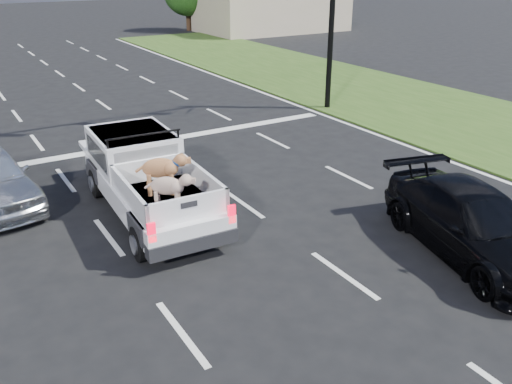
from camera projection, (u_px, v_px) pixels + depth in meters
ground at (269, 302)px, 9.90m from camera, size 160.00×160.00×0.00m
road_markings at (142, 184)px, 15.05m from camera, size 17.75×60.00×0.01m
grass_shoulder_right at (470, 121)px, 20.81m from camera, size 8.00×60.00×0.06m
building_right at (272, 9)px, 46.36m from camera, size 12.00×7.00×3.60m
pickup_truck at (147, 177)px, 13.04m from camera, size 2.24×5.46×2.02m
black_coupe at (474, 223)px, 11.27m from camera, size 3.12×5.19×1.41m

